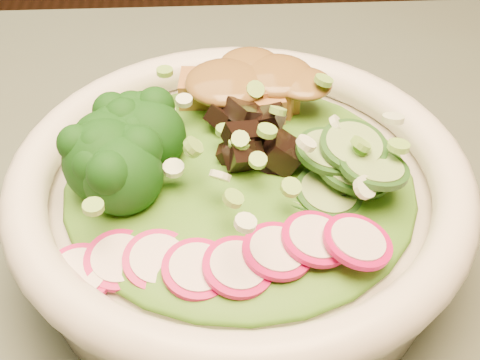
{
  "coord_description": "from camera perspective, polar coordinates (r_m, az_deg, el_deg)",
  "views": [
    {
      "loc": [
        0.19,
        -0.28,
        1.09
      ],
      "look_at": [
        0.2,
        0.04,
        0.81
      ],
      "focal_mm": 50.0,
      "sensor_mm": 36.0,
      "label": 1
    }
  ],
  "objects": [
    {
      "name": "mushroom_heap",
      "position": [
        0.42,
        0.11,
        2.91
      ],
      "size": [
        0.1,
        0.1,
        0.04
      ],
      "primitive_type": null,
      "rotation": [
        0.0,
        0.0,
        0.43
      ],
      "color": "black",
      "rests_on": "salad_bowl"
    },
    {
      "name": "salad_bowl",
      "position": [
        0.44,
        -0.0,
        -2.06
      ],
      "size": [
        0.29,
        0.29,
        0.08
      ],
      "rotation": [
        0.0,
        0.0,
        0.43
      ],
      "color": "silver",
      "rests_on": "dining_table"
    },
    {
      "name": "tofu_cubes",
      "position": [
        0.47,
        0.75,
        6.95
      ],
      "size": [
        0.12,
        0.1,
        0.04
      ],
      "primitive_type": null,
      "rotation": [
        0.0,
        0.0,
        0.43
      ],
      "color": "#A06E35",
      "rests_on": "salad_bowl"
    },
    {
      "name": "cucumber_slices",
      "position": [
        0.41,
        9.84,
        0.98
      ],
      "size": [
        0.1,
        0.1,
        0.04
      ],
      "primitive_type": null,
      "rotation": [
        0.0,
        0.0,
        0.43
      ],
      "color": "#90C16B",
      "rests_on": "salad_bowl"
    },
    {
      "name": "peanut_sauce",
      "position": [
        0.46,
        0.76,
        8.4
      ],
      "size": [
        0.08,
        0.06,
        0.02
      ],
      "primitive_type": "ellipsoid",
      "color": "brown",
      "rests_on": "tofu_cubes"
    },
    {
      "name": "lettuce_bed",
      "position": [
        0.42,
        0.0,
        0.1
      ],
      "size": [
        0.22,
        0.22,
        0.03
      ],
      "primitive_type": "ellipsoid",
      "color": "#256415",
      "rests_on": "salad_bowl"
    },
    {
      "name": "broccoli_florets",
      "position": [
        0.42,
        -9.42,
        2.11
      ],
      "size": [
        0.11,
        0.11,
        0.05
      ],
      "primitive_type": null,
      "rotation": [
        0.0,
        0.0,
        0.43
      ],
      "color": "black",
      "rests_on": "salad_bowl"
    },
    {
      "name": "radish_slices",
      "position": [
        0.37,
        -0.2,
        -6.86
      ],
      "size": [
        0.13,
        0.09,
        0.02
      ],
      "primitive_type": null,
      "rotation": [
        0.0,
        0.0,
        0.43
      ],
      "color": "#B30D51",
      "rests_on": "salad_bowl"
    },
    {
      "name": "scallion_garnish",
      "position": [
        0.4,
        0.0,
        2.94
      ],
      "size": [
        0.21,
        0.21,
        0.03
      ],
      "primitive_type": null,
      "color": "#78B941",
      "rests_on": "salad_bowl"
    }
  ]
}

